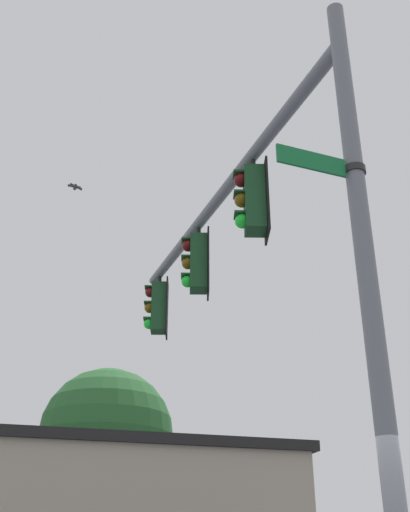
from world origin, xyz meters
The scene contains 8 objects.
signal_pole centered at (0.00, 0.00, 3.87)m, with size 0.20×0.20×7.73m, color slate.
mast_arm centered at (3.55, 1.30, 7.12)m, with size 0.19×0.19×7.56m, color slate.
traffic_light_nearest_pole centered at (2.30, 0.86, 6.33)m, with size 0.54×0.49×1.31m.
traffic_light_mid_inner centered at (4.48, 1.66, 6.33)m, with size 0.54×0.49×1.31m.
traffic_light_mid_outer centered at (6.66, 2.46, 6.33)m, with size 0.54×0.49×1.31m.
street_name_sign centered at (-0.10, 0.27, 5.32)m, with size 0.46×1.01×0.22m.
bird_flying centered at (5.75, 4.23, 8.68)m, with size 0.25×0.31×0.10m.
tree_by_storefront centered at (19.40, 4.99, 6.06)m, with size 5.10×5.10×8.62m.
Camera 1 is at (-5.83, 1.75, 1.43)m, focal length 45.18 mm.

